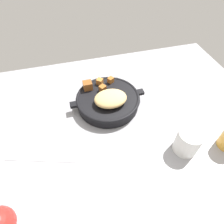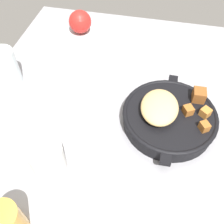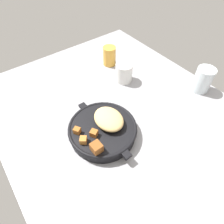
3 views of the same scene
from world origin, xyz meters
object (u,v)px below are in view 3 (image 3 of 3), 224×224
Objects in this scene: cast_iron_skillet at (103,129)px; white_creamer_pitcher at (124,73)px; water_glass_tall at (203,80)px; juice_glass_amber at (109,56)px; butter_knife at (191,160)px.

white_creamer_pitcher reaches higher than cast_iron_skillet.
water_glass_tall is at bearing 82.85° from cast_iron_skillet.
water_glass_tall is 1.26× the size of white_creamer_pitcher.
cast_iron_skillet is 3.09× the size of juice_glass_amber.
butter_knife is 44.34cm from white_creamer_pitcher.
white_creamer_pitcher is (-24.27, -21.92, -1.09)cm from water_glass_tall.
cast_iron_skillet is 1.23× the size of butter_knife.
juice_glass_amber is (-37.94, -19.61, -0.73)cm from water_glass_tall.
cast_iron_skillet is at bearing -52.73° from white_creamer_pitcher.
water_glass_tall is 42.71cm from juice_glass_amber.
white_creamer_pitcher is (13.67, -2.31, -0.36)cm from juice_glass_amber.
cast_iron_skillet is at bearing -97.15° from water_glass_tall.
juice_glass_amber is at bearing -152.67° from water_glass_tall.
juice_glass_amber reaches higher than white_creamer_pitcher.
butter_knife is at bearing -57.35° from water_glass_tall.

